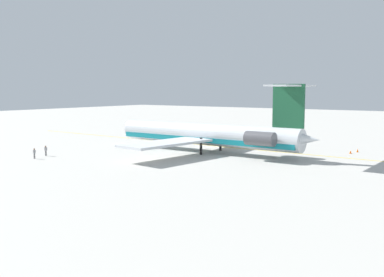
% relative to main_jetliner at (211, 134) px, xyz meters
% --- Properties ---
extents(ground, '(317.72, 317.72, 0.00)m').
position_rel_main_jetliner_xyz_m(ground, '(2.58, -7.73, -3.14)').
color(ground, '#B7B5AD').
extents(main_jetliner, '(39.42, 35.08, 11.50)m').
position_rel_main_jetliner_xyz_m(main_jetliner, '(0.00, 0.00, 0.00)').
color(main_jetliner, silver).
rests_on(main_jetliner, ground).
extents(ground_crew_near_nose, '(0.37, 0.26, 1.64)m').
position_rel_main_jetliner_xyz_m(ground_crew_near_nose, '(20.76, -15.21, -2.10)').
color(ground_crew_near_nose, black).
rests_on(ground_crew_near_nose, ground).
extents(ground_crew_near_tail, '(0.37, 0.26, 1.64)m').
position_rel_main_jetliner_xyz_m(ground_crew_near_tail, '(18.83, 21.25, -2.10)').
color(ground_crew_near_tail, black).
rests_on(ground_crew_near_tail, ground).
extents(ground_crew_portside, '(0.28, 0.40, 1.73)m').
position_rel_main_jetliner_xyz_m(ground_crew_portside, '(21.63, -19.81, -2.04)').
color(ground_crew_portside, black).
rests_on(ground_crew_portside, ground).
extents(ground_crew_starboard, '(0.26, 0.37, 1.65)m').
position_rel_main_jetliner_xyz_m(ground_crew_starboard, '(19.89, 18.33, -2.09)').
color(ground_crew_starboard, black).
rests_on(ground_crew_starboard, ground).
extents(safety_cone_nose, '(0.40, 0.40, 0.55)m').
position_rel_main_jetliner_xyz_m(safety_cone_nose, '(-19.84, -12.32, -2.86)').
color(safety_cone_nose, '#EA590F').
rests_on(safety_cone_nose, ground).
extents(safety_cone_wingtip, '(0.40, 0.40, 0.55)m').
position_rel_main_jetliner_xyz_m(safety_cone_wingtip, '(-20.34, -14.78, -2.86)').
color(safety_cone_wingtip, '#EA590F').
rests_on(safety_cone_wingtip, ground).
extents(safety_cone_tail, '(0.40, 0.40, 0.55)m').
position_rel_main_jetliner_xyz_m(safety_cone_tail, '(21.72, -12.34, -2.86)').
color(safety_cone_tail, '#EA590F').
rests_on(safety_cone_tail, ground).
extents(taxiway_centreline, '(109.58, 4.10, 0.01)m').
position_rel_main_jetliner_xyz_m(taxiway_centreline, '(1.11, -7.74, -3.13)').
color(taxiway_centreline, gold).
rests_on(taxiway_centreline, ground).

